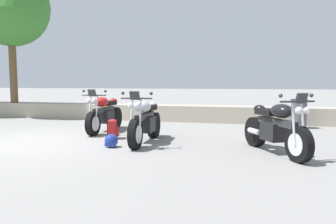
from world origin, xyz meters
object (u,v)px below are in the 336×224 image
object	(u,v)px
leafy_tree_mid_left	(12,9)
trash_bin	(299,114)
motorcycle_silver_centre	(145,121)
rider_helmet	(111,141)
motorcycle_red_near_left	(104,114)
rider_backpack	(113,129)
motorcycle_black_far_right	(276,128)

from	to	relation	value
leafy_tree_mid_left	trash_bin	distance (m)	10.93
motorcycle_silver_centre	rider_helmet	world-z (taller)	motorcycle_silver_centre
rider_helmet	leafy_tree_mid_left	xyz separation A→B (m)	(-6.03, 4.60, 4.00)
motorcycle_silver_centre	motorcycle_red_near_left	bearing A→B (deg)	140.66
motorcycle_silver_centre	rider_backpack	size ratio (longest dim) A/B	4.39
motorcycle_black_far_right	trash_bin	distance (m)	3.85
motorcycle_silver_centre	rider_helmet	bearing A→B (deg)	-130.21
motorcycle_silver_centre	motorcycle_black_far_right	world-z (taller)	same
rider_helmet	trash_bin	distance (m)	5.77
rider_helmet	leafy_tree_mid_left	distance (m)	8.57
rider_helmet	trash_bin	xyz separation A→B (m)	(4.23, 3.92, 0.30)
motorcycle_black_far_right	rider_backpack	size ratio (longest dim) A/B	4.03
motorcycle_silver_centre	rider_helmet	size ratio (longest dim) A/B	7.37
motorcycle_black_far_right	trash_bin	size ratio (longest dim) A/B	2.20
rider_backpack	leafy_tree_mid_left	bearing A→B (deg)	147.28
motorcycle_silver_centre	motorcycle_black_far_right	bearing A→B (deg)	-9.29
motorcycle_black_far_right	trash_bin	world-z (taller)	motorcycle_black_far_right
motorcycle_red_near_left	motorcycle_black_far_right	distance (m)	4.66
rider_backpack	trash_bin	world-z (taller)	trash_bin
motorcycle_red_near_left	leafy_tree_mid_left	world-z (taller)	leafy_tree_mid_left
leafy_tree_mid_left	trash_bin	xyz separation A→B (m)	(10.26, -0.68, -3.71)
motorcycle_black_far_right	rider_backpack	bearing A→B (deg)	167.97
motorcycle_red_near_left	rider_helmet	distance (m)	2.23
motorcycle_silver_centre	leafy_tree_mid_left	distance (m)	8.49
motorcycle_red_near_left	motorcycle_silver_centre	world-z (taller)	same
motorcycle_red_near_left	motorcycle_black_far_right	bearing A→B (deg)	-22.01
motorcycle_silver_centre	leafy_tree_mid_left	size ratio (longest dim) A/B	0.40
rider_backpack	leafy_tree_mid_left	xyz separation A→B (m)	(-5.65, 3.63, 3.90)
motorcycle_red_near_left	motorcycle_silver_centre	distance (m)	2.05
trash_bin	motorcycle_silver_centre	bearing A→B (deg)	-138.41
motorcycle_red_near_left	rider_helmet	bearing A→B (deg)	-61.63
leafy_tree_mid_left	trash_bin	world-z (taller)	leafy_tree_mid_left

